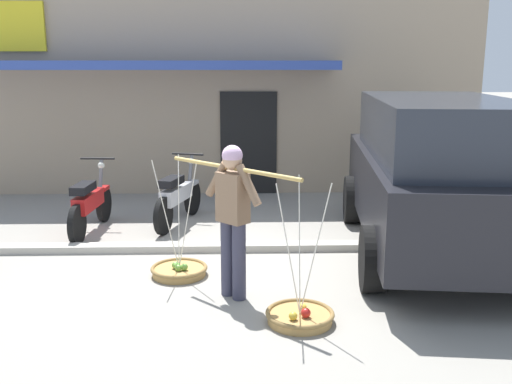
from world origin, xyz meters
TOP-DOWN VIEW (x-y plane):
  - ground_plane at (0.00, 0.00)m, footprint 90.00×90.00m
  - sidewalk_curb at (0.00, 0.70)m, footprint 20.00×0.24m
  - fruit_vendor at (0.21, -0.91)m, footprint 1.37×1.37m
  - fruit_basket_left_side at (0.88, -1.59)m, footprint 0.69×0.69m
  - fruit_basket_right_side at (-0.46, -0.25)m, footprint 0.69×0.69m
  - motorcycle_nearest_shop at (-1.98, 1.63)m, footprint 0.54×1.82m
  - motorcycle_second_in_row at (-0.70, 2.06)m, footprint 0.68×1.77m
  - parked_truck at (2.89, 0.51)m, footprint 2.57×4.98m
  - storefront_building at (-1.48, 6.81)m, footprint 13.00×6.00m

SIDE VIEW (x-z plane):
  - ground_plane at x=0.00m, z-range 0.00..0.00m
  - sidewalk_curb at x=0.00m, z-range 0.00..0.10m
  - fruit_basket_left_side at x=0.88m, z-range -0.65..0.80m
  - fruit_basket_right_side at x=-0.46m, z-range -0.65..0.80m
  - motorcycle_nearest_shop at x=-1.98m, z-range -0.09..1.00m
  - motorcycle_second_in_row at x=-0.70m, z-range -0.09..1.00m
  - fruit_vendor at x=0.21m, z-range 0.13..1.83m
  - parked_truck at x=2.89m, z-range 0.08..2.18m
  - storefront_building at x=-1.48m, z-range 0.00..4.20m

